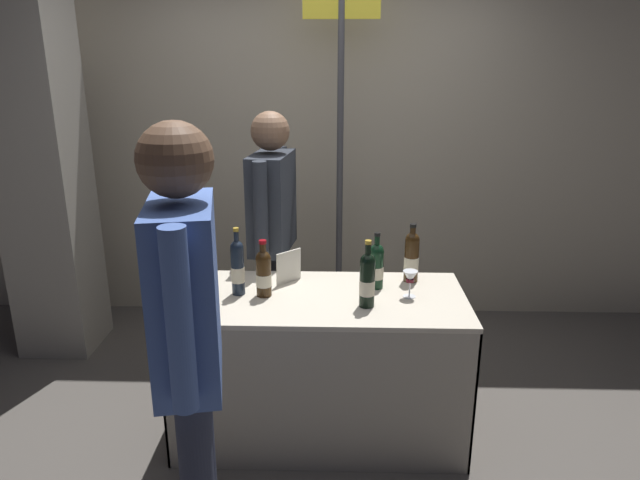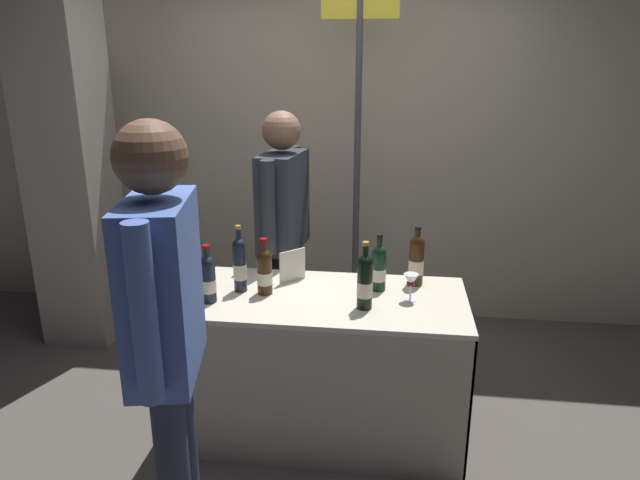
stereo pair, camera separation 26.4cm
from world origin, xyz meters
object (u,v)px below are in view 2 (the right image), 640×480
at_px(taster_foreground_right, 165,321).
at_px(display_bottle_0, 208,278).
at_px(wine_glass_near_vendor, 411,281).
at_px(concrete_pillar, 63,111).
at_px(featured_wine_bottle, 264,271).
at_px(booth_signpost, 358,133).
at_px(tasting_table, 320,340).
at_px(vendor_presenter, 283,221).

bearing_deg(taster_foreground_right, display_bottle_0, -2.84).
bearing_deg(wine_glass_near_vendor, display_bottle_0, -171.75).
xyz_separation_m(concrete_pillar, taster_foreground_right, (1.41, -1.88, -0.53)).
height_order(featured_wine_bottle, booth_signpost, booth_signpost).
distance_m(tasting_table, display_bottle_0, 0.67).
distance_m(display_bottle_0, vendor_presenter, 0.81).
relative_size(display_bottle_0, vendor_presenter, 0.18).
distance_m(featured_wine_bottle, taster_foreground_right, 0.97).
distance_m(tasting_table, featured_wine_bottle, 0.47).
bearing_deg(vendor_presenter, booth_signpost, 151.70).
height_order(featured_wine_bottle, vendor_presenter, vendor_presenter).
bearing_deg(taster_foreground_right, featured_wine_bottle, -19.24).
xyz_separation_m(concrete_pillar, wine_glass_near_vendor, (2.28, -0.93, -0.72)).
relative_size(tasting_table, taster_foreground_right, 0.84).
bearing_deg(vendor_presenter, wine_glass_near_vendor, 57.84).
height_order(display_bottle_0, wine_glass_near_vendor, display_bottle_0).
bearing_deg(display_bottle_0, vendor_presenter, 73.28).
distance_m(vendor_presenter, booth_signpost, 0.84).
height_order(tasting_table, booth_signpost, booth_signpost).
bearing_deg(taster_foreground_right, concrete_pillar, 25.68).
xyz_separation_m(featured_wine_bottle, taster_foreground_right, (-0.14, -0.95, 0.16)).
distance_m(taster_foreground_right, booth_signpost, 2.25).
bearing_deg(taster_foreground_right, tasting_table, -35.00).
xyz_separation_m(featured_wine_bottle, wine_glass_near_vendor, (0.74, 0.01, -0.02)).
bearing_deg(tasting_table, booth_signpost, 85.25).
bearing_deg(vendor_presenter, concrete_pillar, -94.01).
relative_size(wine_glass_near_vendor, taster_foreground_right, 0.08).
relative_size(display_bottle_0, wine_glass_near_vendor, 2.12).
bearing_deg(featured_wine_bottle, vendor_presenter, 91.98).
bearing_deg(concrete_pillar, tasting_table, -27.09).
distance_m(featured_wine_bottle, vendor_presenter, 0.64).
xyz_separation_m(tasting_table, featured_wine_bottle, (-0.29, -0.00, 0.38)).
bearing_deg(vendor_presenter, display_bottle_0, -9.45).
xyz_separation_m(concrete_pillar, booth_signpost, (1.93, 0.26, -0.14)).
distance_m(concrete_pillar, display_bottle_0, 1.82).
relative_size(featured_wine_bottle, display_bottle_0, 1.00).
height_order(concrete_pillar, wine_glass_near_vendor, concrete_pillar).
height_order(concrete_pillar, tasting_table, concrete_pillar).
xyz_separation_m(concrete_pillar, tasting_table, (1.83, -0.94, -1.07)).
relative_size(concrete_pillar, tasting_table, 2.16).
bearing_deg(featured_wine_bottle, taster_foreground_right, -98.14).
bearing_deg(booth_signpost, featured_wine_bottle, -107.74).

